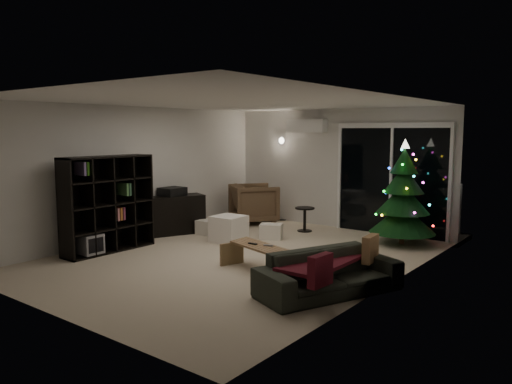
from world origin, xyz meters
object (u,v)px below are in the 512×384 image
media_cabinet (173,215)px  sofa (329,273)px  bookshelf (101,203)px  armchair (254,204)px  coffee_table (261,258)px  christmas_tree (403,192)px

media_cabinet → sofa: 4.51m
bookshelf → media_cabinet: (0.00, 1.66, -0.43)m
media_cabinet → armchair: (0.56, 1.92, 0.05)m
bookshelf → media_cabinet: bookshelf is taller
sofa → media_cabinet: bearing=95.6°
media_cabinet → armchair: 2.00m
coffee_table → media_cabinet: bearing=177.6°
media_cabinet → sofa: size_ratio=0.66×
bookshelf → coffee_table: bearing=11.1°
armchair → coffee_table: bearing=166.4°
christmas_tree → armchair: bearing=179.7°
media_cabinet → coffee_table: (2.98, -1.03, -0.20)m
armchair → sofa: armchair is taller
coffee_table → christmas_tree: size_ratio=0.62×
media_cabinet → coffee_table: 3.16m
coffee_table → bookshelf: bearing=-151.5°
armchair → sofa: bearing=175.8°
sofa → bookshelf: bearing=117.1°
media_cabinet → coffee_table: size_ratio=1.05×
coffee_table → armchair: bearing=146.1°
sofa → coffee_table: sofa is taller
sofa → coffee_table: size_ratio=1.59×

